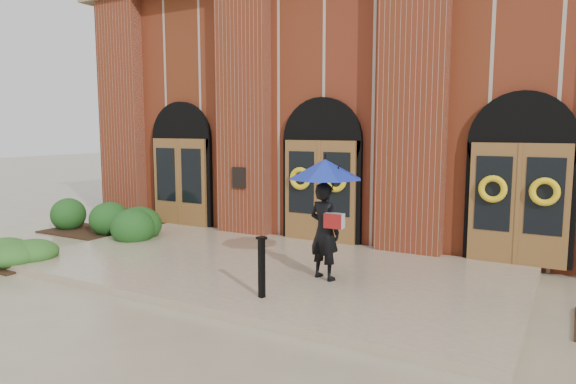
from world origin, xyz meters
The scene contains 7 objects.
ground centered at (0.00, 0.00, 0.00)m, with size 90.00×90.00×0.00m, color gray.
landing centered at (0.00, 0.15, 0.07)m, with size 10.00×5.30×0.15m, color tan.
church_building centered at (0.00, 8.78, 3.50)m, with size 16.20×12.53×7.00m.
man_with_umbrella centered at (1.51, -0.17, 1.71)m, with size 1.74×1.74×2.23m.
metal_post centered at (1.07, -1.65, 0.69)m, with size 0.17×0.17×1.03m.
hedge_wall_left centered at (-5.90, 1.10, 0.44)m, with size 3.43×1.37×0.88m, color #194316.
hedge_front_left centered at (-5.10, -2.00, 0.25)m, with size 1.44×1.23×0.51m, color #29591E.
Camera 1 is at (5.50, -8.61, 2.94)m, focal length 32.00 mm.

